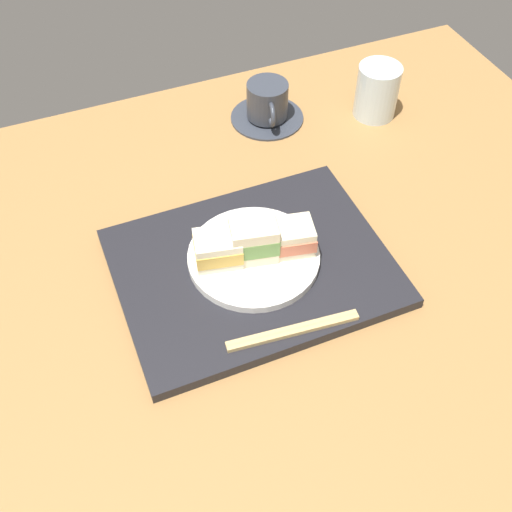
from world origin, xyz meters
TOP-DOWN VIEW (x-y plane):
  - ground_plane at (0.00, 0.00)cm, footprint 140.00×100.00cm
  - serving_tray at (4.60, 1.77)cm, footprint 38.72×29.90cm
  - sandwich_plate at (5.02, 2.41)cm, footprint 19.05×19.05cm
  - sandwich_near at (-0.23, 3.28)cm, footprint 7.38×6.31cm
  - sandwich_middle at (5.02, 2.41)cm, footprint 7.46×6.18cm
  - sandwich_far at (10.27, 1.54)cm, footprint 7.56×6.41cm
  - chopsticks_pair at (5.10, -11.13)cm, footprint 18.19×3.14cm
  - coffee_cup at (20.63, 34.22)cm, footprint 13.32×13.32cm
  - drinking_glass at (39.46, 28.28)cm, footprint 7.68×7.68cm

SIDE VIEW (x-z plane):
  - ground_plane at x=0.00cm, z-range -3.00..0.00cm
  - serving_tray at x=4.60cm, z-range 0.00..1.78cm
  - chopsticks_pair at x=5.10cm, z-range 1.78..2.48cm
  - sandwich_plate at x=5.02cm, z-range 1.78..3.00cm
  - coffee_cup at x=20.63cm, z-range -0.47..6.81cm
  - drinking_glass at x=39.46cm, z-range 0.00..9.70cm
  - sandwich_far at x=10.27cm, z-range 3.00..7.52cm
  - sandwich_near at x=-0.23cm, z-range 3.00..7.72cm
  - sandwich_middle at x=5.02cm, z-range 3.00..9.18cm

